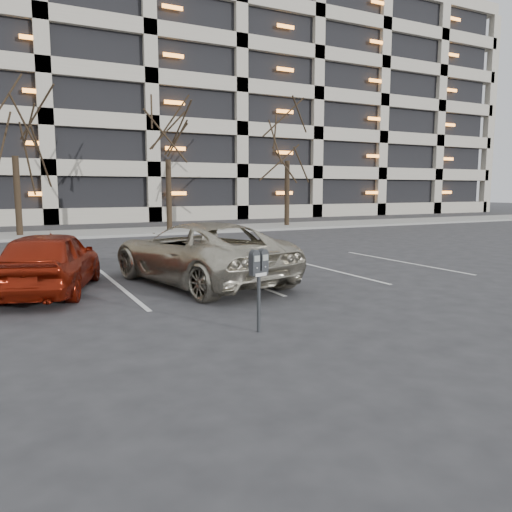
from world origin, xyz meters
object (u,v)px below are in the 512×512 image
at_px(tree_c, 167,115).
at_px(suv_silver, 199,253).
at_px(tree_b, 12,105).
at_px(tree_d, 288,120).
at_px(car_red, 50,261).
at_px(parking_meter, 259,270).

bearing_deg(tree_c, suv_silver, -104.44).
relative_size(tree_c, suv_silver, 1.47).
xyz_separation_m(tree_b, tree_d, (14.00, 0.00, 0.22)).
bearing_deg(car_red, tree_b, -70.93).
distance_m(tree_d, suv_silver, 18.44).
relative_size(tree_c, car_red, 2.06).
xyz_separation_m(tree_c, tree_d, (7.00, 0.00, 0.19)).
height_order(tree_d, parking_meter, tree_d).
bearing_deg(tree_d, car_red, -135.23).
bearing_deg(car_red, suv_silver, -168.58).
xyz_separation_m(tree_b, parking_meter, (2.75, -18.31, -4.89)).
height_order(suv_silver, car_red, suv_silver).
relative_size(tree_c, tree_d, 0.97).
bearing_deg(parking_meter, car_red, 104.86).
xyz_separation_m(tree_b, suv_silver, (3.37, -14.09, -5.13)).
bearing_deg(parking_meter, tree_b, 84.26).
height_order(parking_meter, suv_silver, suv_silver).
bearing_deg(tree_d, parking_meter, -121.55).
bearing_deg(tree_b, car_red, -89.23).
bearing_deg(tree_b, suv_silver, -76.54).
height_order(tree_c, parking_meter, tree_c).
bearing_deg(tree_b, parking_meter, -81.45).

